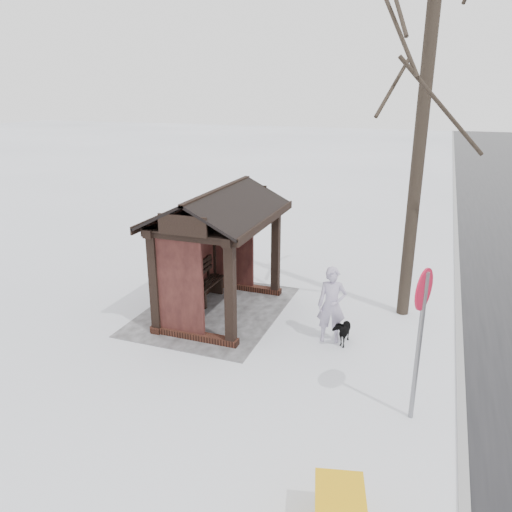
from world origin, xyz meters
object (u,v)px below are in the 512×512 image
Objects in this scene: dog at (342,330)px; road_sign at (421,315)px; tree_near at (430,42)px; pedestrian at (332,305)px; bus_shelter at (213,227)px.

road_sign is (2.17, 1.59, 1.59)m from dog.
tree_near is 5.34× the size of pedestrian.
road_sign is at bearing -54.41° from dog.
road_sign is (2.69, 4.83, -0.28)m from bus_shelter.
dog is (0.01, 0.25, -0.55)m from pedestrian.
bus_shelter is 5.14× the size of dog.
road_sign reaches higher than pedestrian.
road_sign is at bearing -62.10° from pedestrian.
dog is at bearing 80.86° from bus_shelter.
tree_near is 6.30m from dog.
tree_near is 12.88× the size of dog.
bus_shelter is at bearing 170.24° from dog.
tree_near is 3.39× the size of road_sign.
bus_shelter is 5.54m from road_sign.
road_sign is (2.18, 1.84, 1.04)m from pedestrian.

